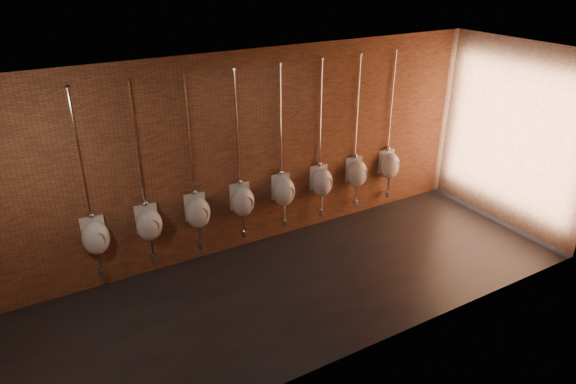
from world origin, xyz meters
name	(u,v)px	position (x,y,z in m)	size (l,w,h in m)	color
ground	(299,287)	(0.00, 0.00, 0.00)	(8.50, 8.50, 0.00)	black
room_shell	(301,160)	(0.00, 0.00, 2.01)	(8.54, 3.04, 3.22)	black
urinal_0	(96,236)	(-2.49, 1.37, 0.89)	(0.43, 0.39, 2.72)	silver
urinal_1	(149,223)	(-1.74, 1.37, 0.89)	(0.43, 0.39, 2.72)	silver
urinal_2	(198,211)	(-0.99, 1.37, 0.89)	(0.43, 0.39, 2.72)	silver
urinal_3	(243,201)	(-0.24, 1.37, 0.89)	(0.43, 0.39, 2.72)	silver
urinal_4	(284,191)	(0.51, 1.37, 0.89)	(0.43, 0.39, 2.72)	silver
urinal_5	(322,181)	(1.26, 1.37, 0.89)	(0.43, 0.39, 2.72)	silver
urinal_6	(357,173)	(2.01, 1.37, 0.89)	(0.43, 0.39, 2.72)	silver
urinal_7	(390,165)	(2.76, 1.37, 0.89)	(0.43, 0.39, 2.72)	silver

